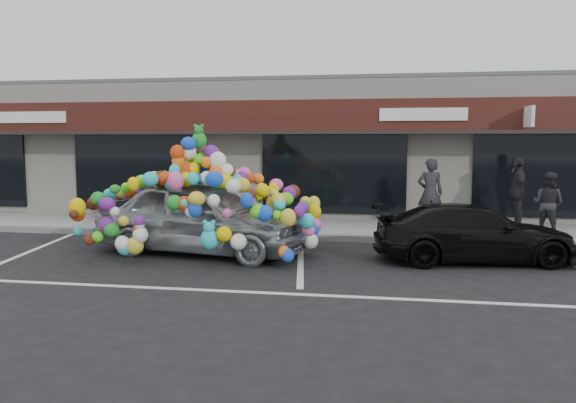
% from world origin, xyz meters
% --- Properties ---
extents(ground, '(90.00, 90.00, 0.00)m').
position_xyz_m(ground, '(0.00, 0.00, 0.00)').
color(ground, black).
rests_on(ground, ground).
extents(shop_building, '(24.00, 7.20, 4.31)m').
position_xyz_m(shop_building, '(0.00, 8.44, 2.16)').
color(shop_building, white).
rests_on(shop_building, ground).
extents(sidewalk, '(26.00, 3.00, 0.15)m').
position_xyz_m(sidewalk, '(0.00, 4.00, 0.07)').
color(sidewalk, '#979792').
rests_on(sidewalk, ground).
extents(kerb, '(26.00, 0.18, 0.16)m').
position_xyz_m(kerb, '(0.00, 2.50, 0.07)').
color(kerb, slate).
rests_on(kerb, ground).
extents(parking_stripe_left, '(0.73, 4.37, 0.01)m').
position_xyz_m(parking_stripe_left, '(-3.20, 0.20, 0.00)').
color(parking_stripe_left, silver).
rests_on(parking_stripe_left, ground).
extents(parking_stripe_mid, '(0.73, 4.37, 0.01)m').
position_xyz_m(parking_stripe_mid, '(2.80, 0.20, 0.00)').
color(parking_stripe_mid, silver).
rests_on(parking_stripe_mid, ground).
extents(lane_line, '(14.00, 0.12, 0.01)m').
position_xyz_m(lane_line, '(2.00, -2.30, 0.00)').
color(lane_line, silver).
rests_on(lane_line, ground).
extents(toy_car, '(3.32, 5.20, 2.86)m').
position_xyz_m(toy_car, '(0.62, 0.57, 0.97)').
color(toy_car, gray).
rests_on(toy_car, ground).
extents(black_sedan, '(2.16, 4.17, 1.15)m').
position_xyz_m(black_sedan, '(6.24, 0.70, 0.58)').
color(black_sedan, black).
rests_on(black_sedan, ground).
extents(pedestrian_a, '(0.68, 0.46, 1.81)m').
position_xyz_m(pedestrian_a, '(5.66, 4.25, 1.06)').
color(pedestrian_a, black).
rests_on(pedestrian_a, sidewalk).
extents(pedestrian_b, '(0.94, 0.91, 1.53)m').
position_xyz_m(pedestrian_b, '(8.38, 3.46, 0.91)').
color(pedestrian_b, black).
rests_on(pedestrian_b, sidewalk).
extents(pedestrian_c, '(1.13, 0.52, 1.88)m').
position_xyz_m(pedestrian_c, '(7.87, 4.45, 1.09)').
color(pedestrian_c, black).
rests_on(pedestrian_c, sidewalk).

